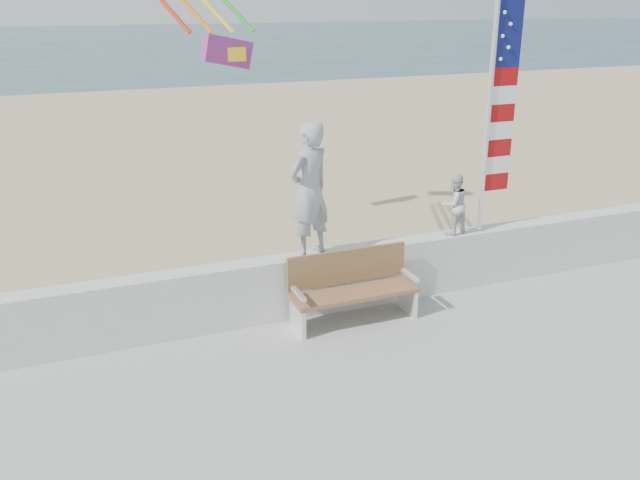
# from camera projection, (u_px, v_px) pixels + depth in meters

# --- Properties ---
(ground) EXTENTS (220.00, 220.00, 0.00)m
(ground) POSITION_uv_depth(u_px,v_px,m) (360.00, 394.00, 8.21)
(ground) COLOR #284351
(ground) RESTS_ON ground
(sand) EXTENTS (90.00, 40.00, 0.08)m
(sand) POSITION_uv_depth(u_px,v_px,m) (200.00, 197.00, 16.05)
(sand) COLOR tan
(sand) RESTS_ON ground
(seawall) EXTENTS (30.00, 0.35, 0.90)m
(seawall) POSITION_uv_depth(u_px,v_px,m) (302.00, 284.00, 9.74)
(seawall) COLOR silver
(seawall) RESTS_ON boardwalk
(adult) EXTENTS (0.81, 0.70, 1.89)m
(adult) POSITION_uv_depth(u_px,v_px,m) (309.00, 190.00, 9.30)
(adult) COLOR gray
(adult) RESTS_ON seawall
(child) EXTENTS (0.51, 0.43, 0.95)m
(child) POSITION_uv_depth(u_px,v_px,m) (454.00, 204.00, 10.29)
(child) COLOR silver
(child) RESTS_ON seawall
(bench) EXTENTS (1.80, 0.57, 1.00)m
(bench) POSITION_uv_depth(u_px,v_px,m) (352.00, 286.00, 9.52)
(bench) COLOR #90603E
(bench) RESTS_ON boardwalk
(flag) EXTENTS (0.50, 0.08, 3.50)m
(flag) POSITION_uv_depth(u_px,v_px,m) (496.00, 107.00, 10.01)
(flag) COLOR white
(flag) RESTS_ON seawall
(parafoil_kite) EXTENTS (1.00, 0.40, 0.67)m
(parafoil_kite) POSITION_uv_depth(u_px,v_px,m) (228.00, 52.00, 12.37)
(parafoil_kite) COLOR red
(parafoil_kite) RESTS_ON ground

